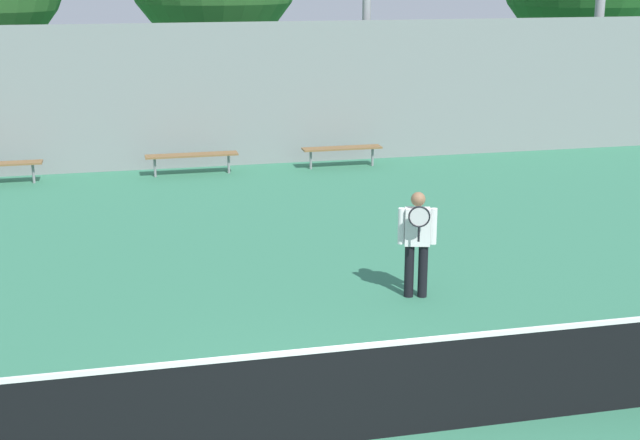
% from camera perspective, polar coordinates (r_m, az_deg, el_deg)
% --- Properties ---
extents(tennis_net, '(12.46, 0.09, 1.07)m').
position_cam_1_polar(tennis_net, '(9.08, 0.03, -11.23)').
color(tennis_net, '#195128').
rests_on(tennis_net, ground_plane).
extents(tennis_player, '(0.55, 0.47, 1.59)m').
position_cam_1_polar(tennis_player, '(12.97, 6.23, -1.19)').
color(tennis_player, black).
rests_on(tennis_player, ground_plane).
extents(bench_courtside_far, '(2.14, 0.40, 0.50)m').
position_cam_1_polar(bench_courtside_far, '(20.94, -8.21, 4.08)').
color(bench_courtside_far, brown).
rests_on(bench_courtside_far, ground_plane).
extents(bench_adjacent_court, '(1.93, 0.40, 0.50)m').
position_cam_1_polar(bench_adjacent_court, '(21.54, 1.41, 4.56)').
color(bench_adjacent_court, brown).
rests_on(bench_adjacent_court, ground_plane).
extents(back_fence, '(25.65, 0.06, 3.44)m').
position_cam_1_polar(back_fence, '(21.58, -8.18, 7.84)').
color(back_fence, gray).
rests_on(back_fence, ground_plane).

